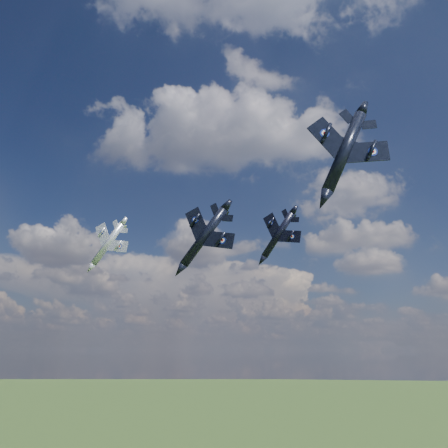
% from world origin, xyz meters
% --- Properties ---
extents(jet_lead_navy, '(13.68, 17.50, 9.59)m').
position_xyz_m(jet_lead_navy, '(2.68, 4.27, 80.91)').
color(jet_lead_navy, black).
extents(jet_right_navy, '(11.97, 15.36, 7.09)m').
position_xyz_m(jet_right_navy, '(23.30, -17.35, 84.46)').
color(jet_right_navy, black).
extents(jet_high_navy, '(15.64, 18.15, 9.28)m').
position_xyz_m(jet_high_navy, '(14.17, 27.06, 86.72)').
color(jet_high_navy, black).
extents(jet_left_silver, '(10.75, 13.98, 7.64)m').
position_xyz_m(jet_left_silver, '(-17.42, 11.56, 82.20)').
color(jet_left_silver, '#ADB1B8').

